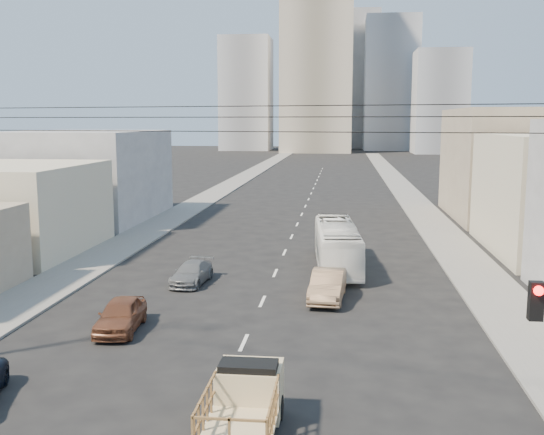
% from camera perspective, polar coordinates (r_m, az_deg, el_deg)
% --- Properties ---
extents(sidewalk_left, '(3.50, 180.00, 0.12)m').
position_cam_1_polar(sidewalk_left, '(88.27, -3.85, 2.88)').
color(sidewalk_left, slate).
rests_on(sidewalk_left, ground).
extents(sidewalk_right, '(3.50, 180.00, 0.12)m').
position_cam_1_polar(sidewalk_right, '(87.23, 11.54, 2.66)').
color(sidewalk_right, slate).
rests_on(sidewalk_right, ground).
extents(lane_dashes, '(0.15, 104.00, 0.01)m').
position_cam_1_polar(lane_dashes, '(70.10, 3.16, 1.35)').
color(lane_dashes, silver).
rests_on(lane_dashes, ground).
extents(flatbed_pickup, '(1.95, 4.41, 1.90)m').
position_cam_1_polar(flatbed_pickup, '(18.62, -2.51, -16.12)').
color(flatbed_pickup, '#CDB789').
rests_on(flatbed_pickup, ground).
extents(city_bus, '(3.11, 10.20, 2.80)m').
position_cam_1_polar(city_bus, '(38.94, 5.84, -2.49)').
color(city_bus, white).
rests_on(city_bus, ground).
extents(sedan_brown, '(1.96, 4.17, 1.38)m').
position_cam_1_polar(sedan_brown, '(28.22, -13.41, -8.49)').
color(sedan_brown, brown).
rests_on(sedan_brown, ground).
extents(sedan_tan, '(1.90, 4.62, 1.49)m').
position_cam_1_polar(sedan_tan, '(32.13, 5.01, -6.08)').
color(sedan_tan, '#917154').
rests_on(sedan_tan, ground).
extents(sedan_grey, '(1.96, 4.15, 1.17)m').
position_cam_1_polar(sedan_grey, '(35.49, -7.21, -4.96)').
color(sedan_grey, slate).
rests_on(sedan_grey, ground).
extents(overhead_wires, '(23.01, 5.02, 0.72)m').
position_cam_1_polar(overhead_wires, '(18.34, -5.92, 8.84)').
color(overhead_wires, black).
rests_on(overhead_wires, ground).
extents(bldg_right_far, '(12.00, 16.00, 10.00)m').
position_cam_1_polar(bldg_right_far, '(62.66, 21.34, 4.49)').
color(bldg_right_far, gray).
rests_on(bldg_right_far, ground).
extents(bldg_left_mid, '(11.00, 12.00, 6.00)m').
position_cam_1_polar(bldg_left_mid, '(46.83, -22.94, 0.73)').
color(bldg_left_mid, beige).
rests_on(bldg_left_mid, ground).
extents(bldg_left_far, '(12.00, 16.00, 8.00)m').
position_cam_1_polar(bldg_left_far, '(60.36, -16.47, 3.64)').
color(bldg_left_far, gray).
rests_on(bldg_left_far, ground).
extents(high_rise_tower, '(20.00, 20.00, 60.00)m').
position_cam_1_polar(high_rise_tower, '(187.78, 4.08, 15.08)').
color(high_rise_tower, gray).
rests_on(high_rise_tower, ground).
extents(midrise_ne, '(16.00, 16.00, 40.00)m').
position_cam_1_polar(midrise_ne, '(202.23, 10.60, 11.65)').
color(midrise_ne, gray).
rests_on(midrise_ne, ground).
extents(midrise_nw, '(15.00, 15.00, 34.00)m').
position_cam_1_polar(midrise_nw, '(198.85, -2.30, 10.98)').
color(midrise_nw, gray).
rests_on(midrise_nw, ground).
extents(midrise_back, '(18.00, 18.00, 44.00)m').
position_cam_1_polar(midrise_back, '(216.83, 7.09, 12.05)').
color(midrise_back, gray).
rests_on(midrise_back, ground).
extents(midrise_east, '(14.00, 14.00, 28.00)m').
position_cam_1_polar(midrise_east, '(183.37, 14.80, 9.96)').
color(midrise_east, gray).
rests_on(midrise_east, ground).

